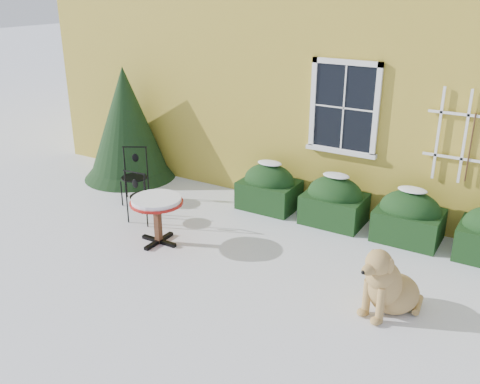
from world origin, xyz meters
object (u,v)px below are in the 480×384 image
Objects in this scene: bistro_table at (157,205)px; patio_chair_far at (135,175)px; evergreen_shrub at (127,134)px; dog at (387,286)px; patio_chair_near at (142,195)px.

patio_chair_far reaches higher than bistro_table.
bistro_table is at bearing -40.16° from evergreen_shrub.
dog is (6.33, -2.18, -0.56)m from evergreen_shrub.
patio_chair_far is 5.44m from dog.
patio_chair_far is (-1.54, 1.19, -0.14)m from bistro_table.
bistro_table is (2.56, -2.16, -0.30)m from evergreen_shrub.
evergreen_shrub is at bearing -174.75° from dog.
evergreen_shrub is 1.48m from patio_chair_far.
patio_chair_near is (-0.78, 0.52, -0.17)m from bistro_table.
patio_chair_near is at bearing -42.66° from evergreen_shrub.
bistro_table is 0.95m from patio_chair_near.
patio_chair_near is at bearing 146.35° from bistro_table.
patio_chair_far is at bearing -47.01° from patio_chair_near.
dog is at bearing 167.83° from patio_chair_near.
evergreen_shrub reaches higher than bistro_table.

